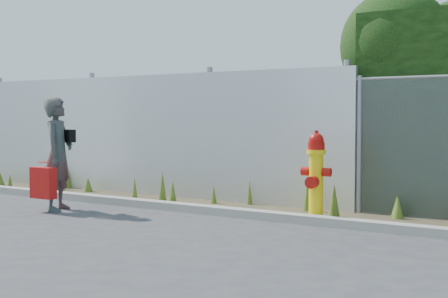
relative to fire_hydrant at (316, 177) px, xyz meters
name	(u,v)px	position (x,y,z in m)	size (l,w,h in m)	color
ground	(181,240)	(-0.78, -2.07, -0.61)	(80.00, 80.00, 0.00)	#3A393C
curb	(257,215)	(-0.78, -0.27, -0.55)	(16.00, 0.22, 0.12)	gray
weed_strip	(252,202)	(-1.27, 0.42, -0.49)	(16.00, 1.32, 0.54)	#423725
corrugated_fence	(137,135)	(-4.02, 0.94, 0.49)	(8.50, 0.21, 2.30)	silver
fire_hydrant	(316,177)	(0.00, 0.00, 0.00)	(0.42, 0.38, 1.26)	yellow
woman	(58,154)	(-3.74, -1.24, 0.26)	(0.64, 0.42, 1.74)	#0F6156
red_tote_bag	(43,183)	(-3.79, -1.50, -0.16)	(0.43, 0.16, 0.56)	#B81B0A
black_shoulder_bag	(69,136)	(-3.66, -1.09, 0.54)	(0.26, 0.11, 0.20)	black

